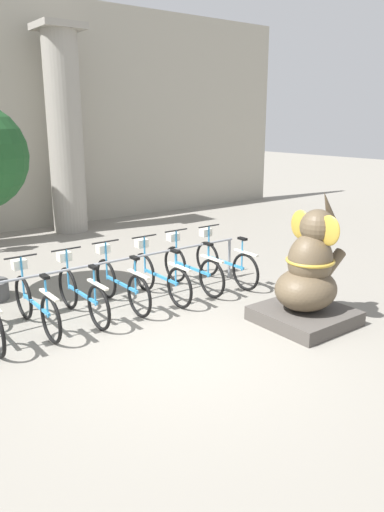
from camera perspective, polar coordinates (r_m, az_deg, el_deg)
ground_plane at (r=6.64m, az=-1.30°, el=-10.72°), size 60.00×60.00×0.00m
column_right at (r=13.54m, az=-14.32°, el=13.72°), size 1.10×1.10×5.16m
bike_rack at (r=7.74m, az=-13.10°, el=-2.09°), size 6.26×0.05×0.77m
bicycle_3 at (r=7.45m, az=-17.50°, el=-5.12°), size 0.48×1.73×0.99m
bicycle_4 at (r=7.69m, az=-12.55°, el=-4.10°), size 0.48×1.73×0.99m
bicycle_5 at (r=8.05m, az=-8.18°, el=-3.01°), size 0.48×1.73×0.99m
bicycle_6 at (r=8.35m, az=-3.74°, el=-2.20°), size 0.48×1.73×0.99m
bicycle_7 at (r=8.78m, az=-0.08°, el=-1.27°), size 0.48×1.73×0.99m
bicycle_8 at (r=9.16m, az=3.70°, el=-0.59°), size 0.48×1.73×0.99m
elephant_statue at (r=7.47m, az=13.17°, el=-2.65°), size 1.25×1.25×1.97m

